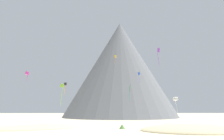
{
  "coord_description": "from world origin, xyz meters",
  "views": [
    {
      "loc": [
        -2.13,
        -33.5,
        4.88
      ],
      "look_at": [
        -0.14,
        47.19,
        17.91
      ],
      "focal_mm": 37.86,
      "sensor_mm": 36.0,
      "label": 1
    }
  ],
  "objects_px": {
    "rock_massif": "(121,72)",
    "kite_magenta_low": "(27,73)",
    "kite_gold_mid": "(115,57)",
    "kite_white_low": "(175,99)",
    "kite_violet_mid": "(158,53)",
    "kite_blue_mid": "(139,75)",
    "kite_green_low": "(130,88)",
    "kite_lime_low": "(62,90)",
    "kite_black_low": "(65,84)",
    "bush_far_right": "(197,128)",
    "bush_near_left": "(122,127)"
  },
  "relations": [
    {
      "from": "rock_massif",
      "to": "kite_magenta_low",
      "type": "height_order",
      "value": "rock_massif"
    },
    {
      "from": "rock_massif",
      "to": "kite_gold_mid",
      "type": "height_order",
      "value": "rock_massif"
    },
    {
      "from": "kite_white_low",
      "to": "kite_violet_mid",
      "type": "bearing_deg",
      "value": 8.51
    },
    {
      "from": "kite_gold_mid",
      "to": "kite_blue_mid",
      "type": "bearing_deg",
      "value": -74.41
    },
    {
      "from": "kite_green_low",
      "to": "kite_violet_mid",
      "type": "bearing_deg",
      "value": -80.99
    },
    {
      "from": "kite_lime_low",
      "to": "kite_green_low",
      "type": "bearing_deg",
      "value": 88.8
    },
    {
      "from": "kite_blue_mid",
      "to": "rock_massif",
      "type": "bearing_deg",
      "value": 10.62
    },
    {
      "from": "kite_black_low",
      "to": "bush_far_right",
      "type": "bearing_deg",
      "value": 74.4
    },
    {
      "from": "kite_blue_mid",
      "to": "bush_near_left",
      "type": "bearing_deg",
      "value": 168.5
    },
    {
      "from": "kite_black_low",
      "to": "kite_magenta_low",
      "type": "bearing_deg",
      "value": -4.7
    },
    {
      "from": "kite_black_low",
      "to": "kite_gold_mid",
      "type": "xyz_separation_m",
      "value": [
        16.8,
        16.15,
        12.84
      ]
    },
    {
      "from": "rock_massif",
      "to": "kite_white_low",
      "type": "relative_size",
      "value": 13.64
    },
    {
      "from": "bush_far_right",
      "to": "kite_blue_mid",
      "type": "height_order",
      "value": "kite_blue_mid"
    },
    {
      "from": "kite_blue_mid",
      "to": "kite_lime_low",
      "type": "relative_size",
      "value": 0.82
    },
    {
      "from": "kite_magenta_low",
      "to": "kite_blue_mid",
      "type": "height_order",
      "value": "kite_blue_mid"
    },
    {
      "from": "kite_violet_mid",
      "to": "kite_magenta_low",
      "type": "xyz_separation_m",
      "value": [
        -36.32,
        -15.25,
        -8.99
      ]
    },
    {
      "from": "rock_massif",
      "to": "kite_lime_low",
      "type": "height_order",
      "value": "rock_massif"
    },
    {
      "from": "kite_green_low",
      "to": "kite_magenta_low",
      "type": "distance_m",
      "value": 30.29
    },
    {
      "from": "kite_magenta_low",
      "to": "kite_lime_low",
      "type": "distance_m",
      "value": 9.79
    },
    {
      "from": "kite_lime_low",
      "to": "kite_white_low",
      "type": "bearing_deg",
      "value": 80.16
    },
    {
      "from": "kite_white_low",
      "to": "kite_magenta_low",
      "type": "bearing_deg",
      "value": 2.99
    },
    {
      "from": "kite_magenta_low",
      "to": "kite_lime_low",
      "type": "xyz_separation_m",
      "value": [
        8.85,
        -0.79,
        -4.11
      ]
    },
    {
      "from": "kite_black_low",
      "to": "kite_violet_mid",
      "type": "relative_size",
      "value": 0.69
    },
    {
      "from": "kite_violet_mid",
      "to": "kite_lime_low",
      "type": "xyz_separation_m",
      "value": [
        -27.47,
        -16.04,
        -13.11
      ]
    },
    {
      "from": "kite_green_low",
      "to": "kite_white_low",
      "type": "relative_size",
      "value": 0.94
    },
    {
      "from": "kite_white_low",
      "to": "kite_gold_mid",
      "type": "xyz_separation_m",
      "value": [
        -18.97,
        15.67,
        17.48
      ]
    },
    {
      "from": "kite_black_low",
      "to": "kite_lime_low",
      "type": "relative_size",
      "value": 0.75
    },
    {
      "from": "bush_far_right",
      "to": "kite_lime_low",
      "type": "relative_size",
      "value": 0.42
    },
    {
      "from": "kite_black_low",
      "to": "kite_green_low",
      "type": "bearing_deg",
      "value": 92.82
    },
    {
      "from": "bush_near_left",
      "to": "kite_magenta_low",
      "type": "relative_size",
      "value": 0.64
    },
    {
      "from": "bush_far_right",
      "to": "kite_black_low",
      "type": "relative_size",
      "value": 0.56
    },
    {
      "from": "kite_blue_mid",
      "to": "kite_gold_mid",
      "type": "distance_m",
      "value": 11.94
    },
    {
      "from": "kite_black_low",
      "to": "kite_lime_low",
      "type": "xyz_separation_m",
      "value": [
        2.46,
        -18.84,
        -3.19
      ]
    },
    {
      "from": "kite_violet_mid",
      "to": "kite_lime_low",
      "type": "relative_size",
      "value": 1.08
    },
    {
      "from": "rock_massif",
      "to": "kite_green_low",
      "type": "height_order",
      "value": "rock_massif"
    },
    {
      "from": "bush_far_right",
      "to": "rock_massif",
      "type": "bearing_deg",
      "value": 100.12
    },
    {
      "from": "kite_magenta_low",
      "to": "kite_lime_low",
      "type": "bearing_deg",
      "value": -128.5
    },
    {
      "from": "rock_massif",
      "to": "kite_black_low",
      "type": "relative_size",
      "value": 18.02
    },
    {
      "from": "bush_far_right",
      "to": "kite_lime_low",
      "type": "height_order",
      "value": "kite_lime_low"
    },
    {
      "from": "kite_green_low",
      "to": "kite_lime_low",
      "type": "height_order",
      "value": "kite_green_low"
    },
    {
      "from": "kite_violet_mid",
      "to": "kite_gold_mid",
      "type": "height_order",
      "value": "kite_gold_mid"
    },
    {
      "from": "kite_magenta_low",
      "to": "kite_lime_low",
      "type": "height_order",
      "value": "kite_magenta_low"
    },
    {
      "from": "rock_massif",
      "to": "kite_gold_mid",
      "type": "bearing_deg",
      "value": -97.62
    },
    {
      "from": "bush_near_left",
      "to": "rock_massif",
      "type": "xyz_separation_m",
      "value": [
        4.54,
        70.61,
        23.8
      ]
    },
    {
      "from": "rock_massif",
      "to": "kite_violet_mid",
      "type": "relative_size",
      "value": 12.43
    },
    {
      "from": "kite_blue_mid",
      "to": "kite_white_low",
      "type": "bearing_deg",
      "value": -146.16
    },
    {
      "from": "kite_violet_mid",
      "to": "rock_massif",
      "type": "bearing_deg",
      "value": -37.7
    },
    {
      "from": "kite_black_low",
      "to": "kite_violet_mid",
      "type": "xyz_separation_m",
      "value": [
        29.93,
        -2.8,
        9.91
      ]
    },
    {
      "from": "kite_white_low",
      "to": "kite_gold_mid",
      "type": "distance_m",
      "value": 30.18
    },
    {
      "from": "kite_blue_mid",
      "to": "kite_white_low",
      "type": "xyz_separation_m",
      "value": [
        9.55,
        -16.03,
        -10.16
      ]
    }
  ]
}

